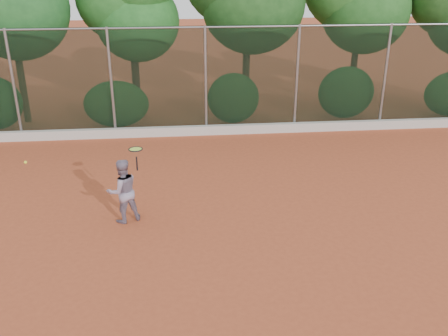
{
  "coord_description": "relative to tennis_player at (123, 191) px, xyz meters",
  "views": [
    {
      "loc": [
        -0.98,
        -8.89,
        5.48
      ],
      "look_at": [
        0.0,
        1.0,
        1.25
      ],
      "focal_mm": 40.0,
      "sensor_mm": 36.0,
      "label": 1
    }
  ],
  "objects": [
    {
      "name": "chainlink_fence",
      "position": [
        2.22,
        5.85,
        1.12
      ],
      "size": [
        24.09,
        0.09,
        3.5
      ],
      "color": "black",
      "rests_on": "ground"
    },
    {
      "name": "tennis_player",
      "position": [
        0.0,
        0.0,
        0.0
      ],
      "size": [
        0.88,
        0.79,
        1.47
      ],
      "primitive_type": "imported",
      "rotation": [
        0.0,
        0.0,
        3.55
      ],
      "color": "gray",
      "rests_on": "ground"
    },
    {
      "name": "tennis_ball_in_flight",
      "position": [
        -2.11,
        0.48,
        0.57
      ],
      "size": [
        0.07,
        0.07,
        0.07
      ],
      "color": "yellow",
      "rests_on": "ground"
    },
    {
      "name": "tennis_racket",
      "position": [
        0.36,
        -0.18,
        1.0
      ],
      "size": [
        0.37,
        0.37,
        0.52
      ],
      "color": "black",
      "rests_on": "ground"
    },
    {
      "name": "ground",
      "position": [
        2.22,
        -1.15,
        -0.74
      ],
      "size": [
        80.0,
        80.0,
        0.0
      ],
      "primitive_type": "plane",
      "color": "#AC4A28",
      "rests_on": "ground"
    },
    {
      "name": "concrete_curb",
      "position": [
        2.22,
        5.67,
        -0.59
      ],
      "size": [
        24.0,
        0.2,
        0.3
      ],
      "primitive_type": "cube",
      "color": "#BCB7AF",
      "rests_on": "ground"
    }
  ]
}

